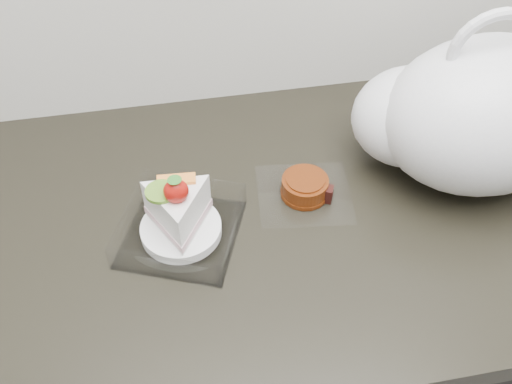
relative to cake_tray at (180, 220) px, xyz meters
name	(u,v)px	position (x,y,z in m)	size (l,w,h in m)	color
counter	(294,343)	(0.20, 0.02, -0.48)	(2.04, 0.64, 0.90)	black
cake_tray	(180,220)	(0.00, 0.00, 0.00)	(0.22, 0.22, 0.13)	white
mooncake_wrap	(305,188)	(0.21, 0.05, -0.02)	(0.17, 0.16, 0.04)	white
plastic_bag	(471,115)	(0.47, 0.06, 0.08)	(0.41, 0.33, 0.30)	white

